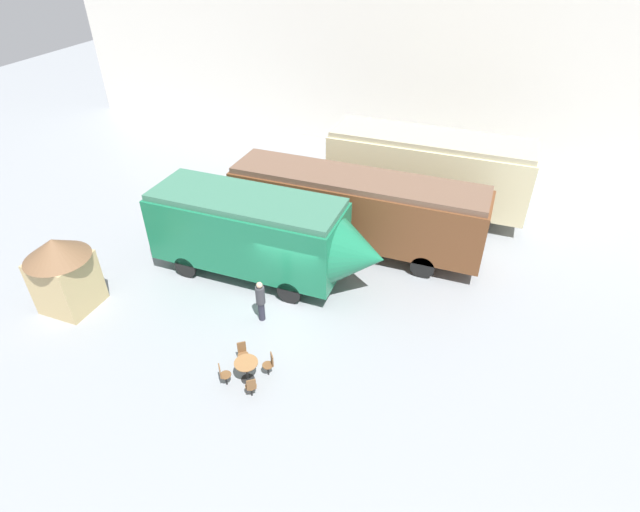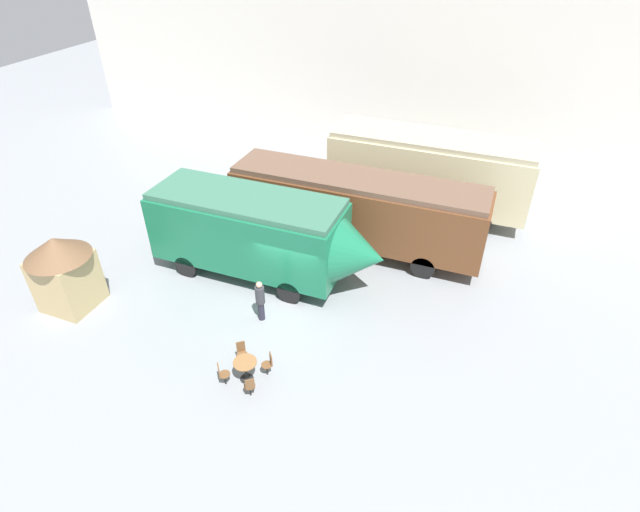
% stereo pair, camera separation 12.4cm
% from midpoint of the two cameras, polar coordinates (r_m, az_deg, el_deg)
% --- Properties ---
extents(ground_plane, '(80.00, 80.00, 0.00)m').
position_cam_midpoint_polar(ground_plane, '(19.56, -3.48, -4.93)').
color(ground_plane, gray).
extents(backdrop_wall, '(44.00, 0.15, 9.00)m').
position_cam_midpoint_polar(backdrop_wall, '(31.26, 8.76, 19.72)').
color(backdrop_wall, silver).
rests_on(backdrop_wall, ground_plane).
extents(passenger_coach_vintage, '(9.45, 2.86, 3.89)m').
position_cam_midpoint_polar(passenger_coach_vintage, '(24.86, 12.10, 9.82)').
color(passenger_coach_vintage, beige).
rests_on(passenger_coach_vintage, ground_plane).
extents(passenger_coach_wooden, '(10.92, 2.49, 3.46)m').
position_cam_midpoint_polar(passenger_coach_wooden, '(21.46, 3.96, 5.60)').
color(passenger_coach_wooden, brown).
rests_on(passenger_coach_wooden, ground_plane).
extents(streamlined_locomotive, '(9.42, 2.83, 3.49)m').
position_cam_midpoint_polar(streamlined_locomotive, '(19.79, -6.61, 2.65)').
color(streamlined_locomotive, '#196B47').
rests_on(streamlined_locomotive, ground_plane).
extents(cafe_table_near, '(0.76, 0.76, 0.78)m').
position_cam_midpoint_polar(cafe_table_near, '(16.37, -8.62, -12.40)').
color(cafe_table_near, black).
rests_on(cafe_table_near, ground_plane).
extents(cafe_chair_0, '(0.41, 0.40, 0.87)m').
position_cam_midpoint_polar(cafe_chair_0, '(16.40, -11.25, -13.07)').
color(cafe_chair_0, black).
rests_on(cafe_chair_0, ground_plane).
extents(cafe_chair_1, '(0.40, 0.41, 0.87)m').
position_cam_midpoint_polar(cafe_chair_1, '(15.93, -8.10, -14.51)').
color(cafe_chair_1, black).
rests_on(cafe_chair_1, ground_plane).
extents(cafe_chair_2, '(0.41, 0.40, 0.87)m').
position_cam_midpoint_polar(cafe_chair_2, '(16.49, -5.98, -12.07)').
color(cafe_chair_2, black).
rests_on(cafe_chair_2, ground_plane).
extents(cafe_chair_3, '(0.40, 0.41, 0.87)m').
position_cam_midpoint_polar(cafe_chair_3, '(16.95, -9.06, -10.77)').
color(cafe_chair_3, black).
rests_on(cafe_chair_3, ground_plane).
extents(visitor_person, '(0.34, 0.34, 1.71)m').
position_cam_midpoint_polar(visitor_person, '(18.18, -7.00, -4.97)').
color(visitor_person, '#262633').
rests_on(visitor_person, ground_plane).
extents(ticket_kiosk, '(2.34, 2.34, 3.00)m').
position_cam_midpoint_polar(ticket_kiosk, '(20.55, -27.55, -1.42)').
color(ticket_kiosk, tan).
rests_on(ticket_kiosk, ground_plane).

